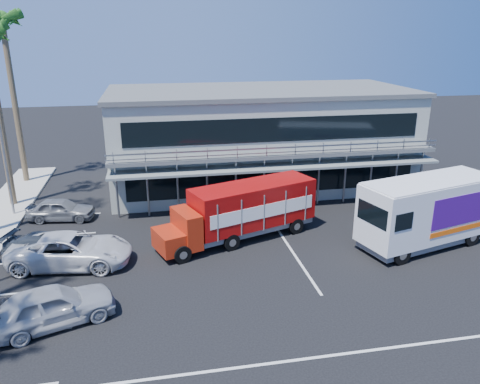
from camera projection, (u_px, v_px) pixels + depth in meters
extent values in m
plane|color=black|center=(268.00, 278.00, 22.64)|extent=(120.00, 120.00, 0.00)
cube|color=#9CA093|center=(259.00, 139.00, 35.97)|extent=(22.00, 10.00, 7.00)
cube|color=#515454|center=(260.00, 91.00, 34.78)|extent=(22.40, 10.40, 0.30)
cube|color=#515454|center=(279.00, 155.00, 30.73)|extent=(22.00, 1.20, 0.25)
cube|color=gray|center=(281.00, 150.00, 30.06)|extent=(22.00, 0.08, 0.90)
cube|color=slate|center=(280.00, 167.00, 30.68)|extent=(22.00, 1.80, 0.15)
cube|color=black|center=(276.00, 182.00, 31.92)|extent=(20.00, 0.06, 1.60)
cube|color=black|center=(277.00, 130.00, 30.75)|extent=(20.00, 0.06, 1.60)
cylinder|color=brown|center=(1.00, 126.00, 30.31)|extent=(0.44, 0.44, 11.00)
cylinder|color=brown|center=(15.00, 106.00, 35.18)|extent=(0.44, 0.44, 12.00)
sphere|color=#1A5016|center=(2.00, 18.00, 33.17)|extent=(1.10, 1.10, 1.10)
cylinder|color=gray|center=(4.00, 156.00, 29.03)|extent=(0.14, 0.14, 8.00)
cube|color=#A1210D|center=(170.00, 241.00, 24.54)|extent=(1.89, 2.36, 1.09)
cube|color=#A1210D|center=(187.00, 228.00, 24.86)|extent=(1.63, 2.45, 1.91)
cube|color=black|center=(186.00, 219.00, 24.68)|extent=(0.70, 1.83, 0.64)
cube|color=#980A09|center=(253.00, 204.00, 26.69)|extent=(7.61, 4.61, 2.36)
cube|color=slate|center=(253.00, 226.00, 27.15)|extent=(7.50, 4.29, 0.27)
cube|color=white|center=(264.00, 211.00, 25.79)|extent=(6.30, 2.31, 0.77)
cube|color=white|center=(243.00, 199.00, 27.65)|extent=(6.30, 2.31, 0.77)
cylinder|color=black|center=(182.00, 254.00, 24.00)|extent=(0.98, 0.59, 0.95)
cylinder|color=black|center=(167.00, 240.00, 25.62)|extent=(0.98, 0.59, 0.95)
cylinder|color=black|center=(232.00, 242.00, 25.41)|extent=(0.98, 0.59, 0.95)
cylinder|color=black|center=(214.00, 229.00, 27.03)|extent=(0.98, 0.59, 0.95)
cylinder|color=black|center=(296.00, 226.00, 27.52)|extent=(0.98, 0.59, 0.95)
cylinder|color=black|center=(276.00, 215.00, 29.14)|extent=(0.98, 0.59, 0.95)
cube|color=silver|center=(428.00, 209.00, 25.46)|extent=(8.25, 4.61, 3.13)
cube|color=slate|center=(424.00, 238.00, 26.03)|extent=(7.88, 4.27, 0.39)
cube|color=black|center=(372.00, 214.00, 23.75)|extent=(0.63, 2.14, 1.06)
cube|color=silver|center=(432.00, 181.00, 24.95)|extent=(8.09, 4.52, 0.09)
cube|color=#410D78|center=(461.00, 210.00, 24.61)|extent=(3.89, 1.07, 1.68)
cube|color=#410D78|center=(421.00, 195.00, 26.92)|extent=(3.89, 1.07, 1.68)
cube|color=#F2590C|center=(458.00, 230.00, 24.96)|extent=(3.89, 1.06, 0.28)
cylinder|color=black|center=(401.00, 255.00, 23.84)|extent=(1.11, 0.55, 1.07)
cylinder|color=black|center=(370.00, 237.00, 25.86)|extent=(1.11, 0.55, 1.07)
cylinder|color=black|center=(471.00, 236.00, 25.96)|extent=(1.11, 0.55, 1.07)
cylinder|color=black|center=(438.00, 222.00, 27.97)|extent=(1.11, 0.55, 1.07)
imported|color=#A5A7AC|center=(52.00, 306.00, 18.81)|extent=(5.34, 3.58, 1.69)
imported|color=silver|center=(71.00, 250.00, 23.65)|extent=(6.37, 3.60, 1.68)
imported|color=#303841|center=(51.00, 248.00, 24.23)|extent=(5.20, 3.36, 1.40)
imported|color=slate|center=(61.00, 209.00, 29.45)|extent=(4.30, 2.22, 1.40)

